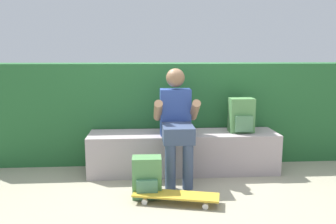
{
  "coord_description": "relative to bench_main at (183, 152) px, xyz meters",
  "views": [
    {
      "loc": [
        -0.44,
        -3.58,
        1.37
      ],
      "look_at": [
        -0.17,
        0.41,
        0.69
      ],
      "focal_mm": 36.29,
      "sensor_mm": 36.0,
      "label": 1
    }
  ],
  "objects": [
    {
      "name": "hedge_row",
      "position": [
        0.06,
        0.65,
        0.4
      ],
      "size": [
        5.3,
        0.77,
        1.26
      ],
      "color": "#255E2F",
      "rests_on": "ground"
    },
    {
      "name": "person_skater",
      "position": [
        -0.1,
        -0.22,
        0.43
      ],
      "size": [
        0.49,
        0.62,
        1.22
      ],
      "color": "#2D4793",
      "rests_on": "ground"
    },
    {
      "name": "bench_main",
      "position": [
        0.0,
        0.0,
        0.0
      ],
      "size": [
        2.19,
        0.49,
        0.47
      ],
      "color": "#A49698",
      "rests_on": "ground"
    },
    {
      "name": "backpack_on_ground",
      "position": [
        -0.43,
        -0.71,
        -0.04
      ],
      "size": [
        0.28,
        0.23,
        0.4
      ],
      "color": "#51894C",
      "rests_on": "ground"
    },
    {
      "name": "skateboard_near_person",
      "position": [
        -0.17,
        -0.88,
        -0.16
      ],
      "size": [
        0.82,
        0.38,
        0.09
      ],
      "color": "gold",
      "rests_on": "ground"
    },
    {
      "name": "backpack_on_bench",
      "position": [
        0.68,
        -0.01,
        0.43
      ],
      "size": [
        0.28,
        0.23,
        0.4
      ],
      "color": "#51894C",
      "rests_on": "bench_main"
    },
    {
      "name": "ground_plane",
      "position": [
        0.0,
        -0.26,
        -0.24
      ],
      "size": [
        24.0,
        24.0,
        0.0
      ],
      "primitive_type": "plane",
      "color": "#9B967E"
    }
  ]
}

